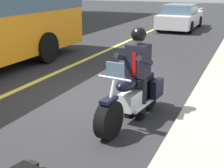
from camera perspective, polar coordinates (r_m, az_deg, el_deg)
ground_plane at (r=7.05m, az=-3.15°, el=-2.67°), size 80.00×80.00×0.00m
lane_center_stripe at (r=8.11m, az=-15.87°, el=-0.54°), size 60.00×0.16×0.01m
motorcycle_main at (r=5.81m, az=3.76°, el=-2.50°), size 2.22×0.76×1.26m
rider_main at (r=5.80m, az=4.70°, el=3.49°), size 0.67×0.60×1.74m
car_silver at (r=18.50m, az=12.42°, el=11.91°), size 4.60×1.92×1.40m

